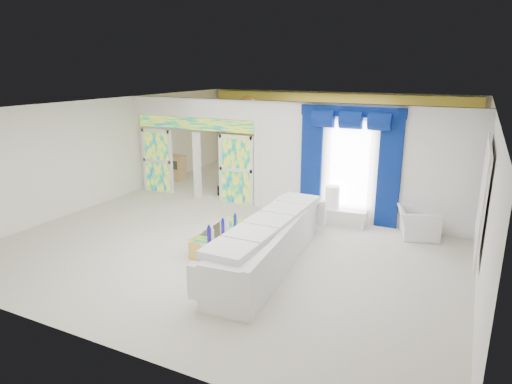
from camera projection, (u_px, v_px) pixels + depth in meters
The scene contains 22 objects.
floor at pixel (266, 220), 11.69m from camera, with size 12.00×12.00×0.00m, color #B7AF9E.
dividing_wall at pixel (360, 164), 11.23m from camera, with size 5.70×0.18×3.00m, color white.
dividing_header at pixel (193, 107), 13.03m from camera, with size 4.30×0.18×0.55m, color white.
stained_panel_left at pixel (157, 161), 14.11m from camera, with size 0.95×0.04×2.00m, color #994C3F.
stained_panel_right at pixel (236, 170), 12.89m from camera, with size 0.95×0.04×2.00m, color #994C3F.
stained_transom at pixel (194, 124), 13.16m from camera, with size 4.00×0.05×0.35m, color #994C3F.
window_pane at pixel (349, 166), 11.27m from camera, with size 1.00×0.02×2.30m, color white.
blue_drape_left at pixel (311, 165), 11.68m from camera, with size 0.55×0.10×2.80m, color #04104D.
blue_drape_right at pixel (389, 172), 10.83m from camera, with size 0.55×0.10×2.80m, color #04104D.
blue_pelmet at pixel (352, 112), 10.87m from camera, with size 2.60×0.12×0.25m, color #04104D.
wall_mirror at pixel (483, 196), 8.30m from camera, with size 0.04×2.70×1.90m, color white.
gold_curtains at pixel (334, 134), 16.38m from camera, with size 9.70×0.12×2.90m, color gold.
white_sofa at pixel (270, 244), 8.99m from camera, with size 0.95×4.41×0.84m, color white.
coffee_table at pixel (220, 239), 9.89m from camera, with size 0.57×1.72×0.38m, color gold.
console_table at pixel (343, 217), 11.30m from camera, with size 1.18×0.37×0.39m, color silver.
table_lamp at pixel (332, 197), 11.30m from camera, with size 0.36×0.36×0.58m, color white.
armchair at pixel (417, 222), 10.51m from camera, with size 1.04×0.91×0.68m, color white.
grand_piano at pixel (256, 170), 15.16m from camera, with size 1.47×1.93×0.98m, color black.
piano_bench at pixel (233, 191), 13.87m from camera, with size 0.92×0.36×0.31m, color black.
tv_console at pixel (176, 168), 15.77m from camera, with size 0.59×0.54×0.86m, color tan.
chandelier at pixel (247, 105), 14.89m from camera, with size 0.60×0.60×0.60m, color gold.
decanters at pixel (220, 227), 9.79m from camera, with size 0.17×1.16×0.24m.
Camera 1 is at (4.66, -10.03, 3.88)m, focal length 31.25 mm.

